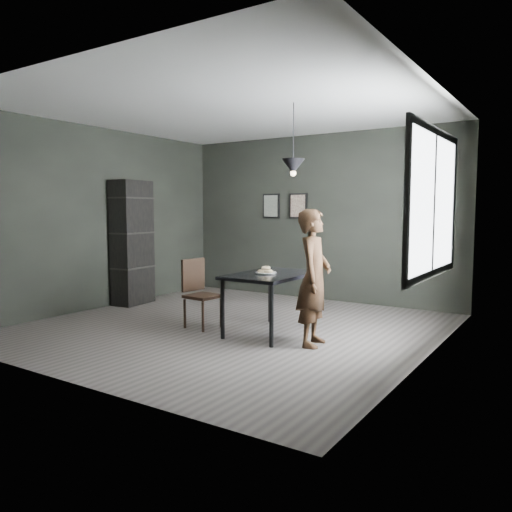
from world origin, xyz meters
The scene contains 13 objects.
ground centered at (0.00, 0.00, 0.00)m, with size 5.00×5.00×0.00m, color #3D3835.
back_wall centered at (0.00, 2.50, 1.40)m, with size 5.00×0.10×2.80m, color black.
ceiling centered at (0.00, 0.00, 2.80)m, with size 5.00×5.00×0.02m.
window_assembly centered at (2.47, 0.20, 1.60)m, with size 0.04×1.96×1.56m.
cafe_table centered at (0.60, 0.00, 0.67)m, with size 0.80×1.20×0.75m.
white_plate centered at (0.57, -0.06, 0.76)m, with size 0.23×0.23×0.01m, color white.
donut_pile centered at (0.57, -0.06, 0.79)m, with size 0.19×0.19×0.09m.
woman centered at (1.29, -0.20, 0.77)m, with size 0.56×0.37×1.54m, color black.
wood_chair centered at (-0.37, -0.23, 0.51)m, with size 0.43×0.43×0.89m.
shelf_unit centered at (-2.32, 0.46, 1.00)m, with size 0.38×0.67×2.00m, color black.
pendant_lamp centered at (0.85, 0.10, 2.05)m, with size 0.28×0.28×0.86m.
framed_print_left centered at (-0.90, 2.47, 1.60)m, with size 0.34×0.04×0.44m.
framed_print_right centered at (-0.35, 2.47, 1.60)m, with size 0.34×0.04×0.44m.
Camera 1 is at (3.78, -5.21, 1.53)m, focal length 35.00 mm.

